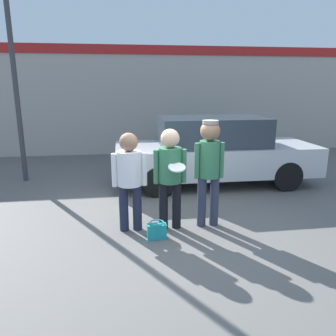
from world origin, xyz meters
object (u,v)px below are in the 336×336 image
(street_lamp, at_px, (14,5))
(handbag, at_px, (157,231))
(person_middle_with_frisbee, at_px, (170,170))
(shrub, at_px, (205,139))
(parked_car_near, at_px, (214,151))
(person_right, at_px, (209,163))
(person_left, at_px, (129,173))

(street_lamp, distance_m, handbag, 6.10)
(person_middle_with_frisbee, xyz_separation_m, shrub, (2.04, 5.66, -0.43))
(parked_car_near, relative_size, shrub, 4.10)
(person_middle_with_frisbee, distance_m, street_lamp, 5.48)
(street_lamp, bearing_deg, parked_car_near, -11.59)
(parked_car_near, xyz_separation_m, handbag, (-1.70, -2.80, -0.67))
(parked_car_near, height_order, shrub, parked_car_near)
(person_right, bearing_deg, person_middle_with_frisbee, -178.30)
(person_right, relative_size, parked_car_near, 0.38)
(person_right, xyz_separation_m, parked_car_near, (0.78, 2.41, -0.29))
(street_lamp, bearing_deg, handbag, -53.13)
(shrub, bearing_deg, person_right, -103.74)
(person_right, xyz_separation_m, handbag, (-0.92, -0.39, -0.96))
(person_right, xyz_separation_m, street_lamp, (-3.71, 3.33, 2.99))
(person_middle_with_frisbee, bearing_deg, person_left, 178.72)
(person_right, distance_m, street_lamp, 5.81)
(parked_car_near, bearing_deg, person_right, -107.94)
(person_left, height_order, person_middle_with_frisbee, person_middle_with_frisbee)
(street_lamp, bearing_deg, person_right, -41.91)
(person_right, bearing_deg, street_lamp, 138.09)
(person_middle_with_frisbee, height_order, person_right, person_right)
(person_right, relative_size, handbag, 6.02)
(person_left, bearing_deg, parked_car_near, 49.07)
(handbag, bearing_deg, parked_car_near, 58.72)
(parked_car_near, distance_m, street_lamp, 5.64)
(person_middle_with_frisbee, relative_size, person_right, 0.93)
(person_left, relative_size, handbag, 5.44)
(person_middle_with_frisbee, height_order, street_lamp, street_lamp)
(person_right, distance_m, shrub, 5.83)
(street_lamp, bearing_deg, person_middle_with_frisbee, -47.64)
(person_right, bearing_deg, person_left, -179.79)
(person_middle_with_frisbee, bearing_deg, handbag, -125.55)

